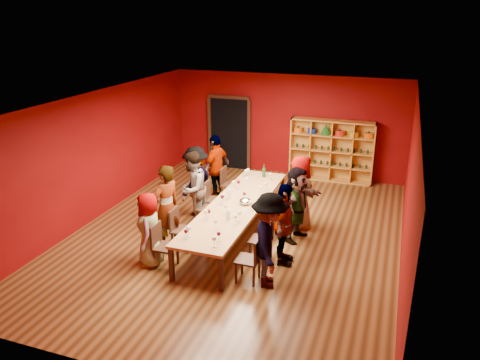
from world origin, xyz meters
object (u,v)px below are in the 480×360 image
Objects in this scene: tasting_table at (236,206)px; chair_person_left_1 at (179,227)px; chair_person_right_2 at (279,216)px; person_left_2 at (192,189)px; person_left_3 at (196,181)px; person_right_2 at (297,204)px; chair_person_left_2 at (203,205)px; chair_person_left_4 at (227,182)px; person_left_4 at (216,167)px; chair_person_right_3 at (286,205)px; spittoon_bowl at (245,201)px; person_left_1 at (166,207)px; person_right_3 at (300,192)px; person_right_1 at (284,225)px; shelving_unit at (332,148)px; chair_person_right_0 at (252,257)px; chair_person_left_0 at (162,243)px; person_left_0 at (149,230)px; chair_person_left_3 at (211,197)px; wine_bottle at (264,172)px; person_right_0 at (269,241)px; chair_person_right_1 at (265,238)px.

tasting_table is 5.06× the size of chair_person_left_1.
chair_person_left_1 is 2.20m from chair_person_right_2.
person_left_2 is (-0.25, 1.21, 0.38)m from chair_person_left_1.
person_right_2 is (2.59, -0.50, -0.03)m from person_left_3.
chair_person_left_2 and chair_person_left_4 have the same top height.
person_left_4 is 1.96× the size of chair_person_right_3.
person_left_2 is 2.21m from chair_person_right_3.
spittoon_bowl is (-0.72, -0.83, 0.32)m from chair_person_right_3.
person_left_1 is 2.04× the size of chair_person_right_3.
person_right_3 reaches higher than tasting_table.
shelving_unit is at bearing -7.30° from person_right_1.
chair_person_left_0 is at bearing -177.93° from chair_person_right_0.
person_left_2 reaches higher than person_left_0.
chair_person_left_0 is (-0.91, -1.75, -0.20)m from tasting_table.
chair_person_left_1 is 1.74m from chair_person_left_3.
person_left_4 reaches higher than person_right_2.
person_left_2 reaches higher than person_right_3.
spittoon_bowl is at bearing 114.46° from person_right_2.
person_left_4 reaches higher than tasting_table.
shelving_unit reaches higher than chair_person_left_2.
person_left_1 reaches higher than person_right_3.
chair_person_right_3 is at bearing -49.50° from wine_bottle.
shelving_unit is 1.38× the size of person_left_4.
person_right_0 is at bearing -58.81° from chair_person_left_4.
person_left_1 is 1.06× the size of person_left_3.
tasting_table is at bearing 62.58° from chair_person_left_0.
chair_person_right_2 is at bearing 67.14° from person_left_4.
person_left_1 is 2.04× the size of chair_person_left_4.
chair_person_left_2 is at bearing 90.00° from chair_person_left_0.
chair_person_left_1 is (-0.91, -0.98, -0.20)m from tasting_table.
person_left_4 is (-0.03, 2.83, -0.03)m from person_left_1.
person_left_3 is at bearing -154.47° from person_left_1.
person_left_2 is at bearing 21.67° from person_left_3.
person_left_2 is at bearing 105.18° from person_right_2.
person_left_1 reaches higher than chair_person_left_2.
chair_person_left_3 is at bearing 91.85° from person_right_2.
chair_person_left_1 is 1.95m from chair_person_right_0.
person_right_3 reaches higher than wine_bottle.
person_right_3 is (0.31, 1.75, 0.36)m from chair_person_right_1.
person_right_3 is (-0.17, -3.43, -0.13)m from shelving_unit.
person_left_1 reaches higher than person_left_4.
chair_person_right_3 is at bearing 90.00° from chair_person_right_2.
chair_person_left_0 is at bearing -121.14° from spittoon_bowl.
person_left_2 is 2.05m from wine_bottle.
person_left_1 reaches higher than chair_person_left_4.
person_right_0 is 1.94m from person_right_2.
person_left_0 reaches higher than chair_person_right_2.
wine_bottle reaches higher than tasting_table.
chair_person_left_3 is (0.25, 0.52, -0.38)m from person_left_2.
person_left_3 is (-0.39, -0.00, 0.36)m from chair_person_left_3.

